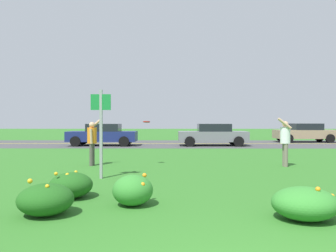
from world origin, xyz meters
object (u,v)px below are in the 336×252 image
Objects in this scene: frisbee_red at (147,122)px; car_tan_center_left at (305,133)px; person_thrower_orange_shirt at (92,139)px; car_gray_center_right at (213,135)px; person_catcher_white_shirt at (285,139)px; car_navy_rightmost at (103,134)px; sign_post_near_path at (101,125)px.

frisbee_red is 17.69m from car_tan_center_left.
person_thrower_orange_shirt is 0.38× the size of car_gray_center_right.
person_catcher_white_shirt is 4.99m from frisbee_red.
person_catcher_white_shirt is at bearing -82.92° from car_gray_center_right.
person_catcher_white_shirt reaches higher than car_tan_center_left.
car_tan_center_left is 1.00× the size of car_gray_center_right.
frisbee_red is 10.47m from car_gray_center_right.
person_catcher_white_shirt is at bearing -114.75° from car_tan_center_left.
person_catcher_white_shirt is (6.90, -0.20, 0.02)m from person_thrower_orange_shirt.
person_catcher_white_shirt is 15.29m from car_tan_center_left.
frisbee_red is at bearing -129.90° from car_tan_center_left.
car_gray_center_right is 1.00× the size of car_navy_rightmost.
car_navy_rightmost is (-1.64, 9.88, -0.21)m from person_thrower_orange_shirt.
person_thrower_orange_shirt is at bearing 178.31° from person_catcher_white_shirt.
person_catcher_white_shirt is at bearing 22.46° from sign_post_near_path.
frisbee_red is at bearing 69.07° from sign_post_near_path.
person_thrower_orange_shirt is 6.91m from person_catcher_white_shirt.
person_thrower_orange_shirt is 0.38× the size of car_tan_center_left.
person_catcher_white_shirt is 13.22m from car_navy_rightmost.
car_navy_rightmost is at bearing 130.28° from person_catcher_white_shirt.
sign_post_near_path reaches higher than frisbee_red.
car_gray_center_right is (5.65, 9.88, -0.21)m from person_thrower_orange_shirt.
car_gray_center_right is 7.29m from car_navy_rightmost.
person_thrower_orange_shirt is (-0.89, 2.69, -0.56)m from sign_post_near_path.
car_navy_rightmost is (-14.94, -3.80, 0.00)m from car_tan_center_left.
car_gray_center_right is at bearing 69.25° from sign_post_near_path.
person_catcher_white_shirt reaches higher than car_navy_rightmost.
car_tan_center_left is at bearing 65.25° from person_catcher_white_shirt.
car_gray_center_right is at bearing 69.30° from frisbee_red.
person_catcher_white_shirt reaches higher than person_thrower_orange_shirt.
sign_post_near_path is 3.01m from frisbee_red.
person_catcher_white_shirt is 0.39× the size of car_tan_center_left.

